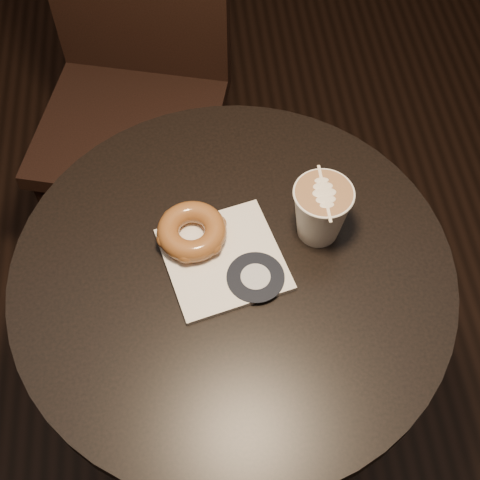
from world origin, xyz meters
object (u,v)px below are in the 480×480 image
(chair, at_px, (134,62))
(latte_cup, at_px, (321,212))
(doughnut, at_px, (192,231))
(cafe_table, at_px, (234,324))
(pastry_bag, at_px, (223,259))

(chair, xyz_separation_m, latte_cup, (0.31, -0.61, 0.22))
(doughnut, bearing_deg, cafe_table, -45.99)
(pastry_bag, distance_m, doughnut, 0.07)
(chair, bearing_deg, cafe_table, -60.73)
(cafe_table, height_order, doughnut, doughnut)
(chair, bearing_deg, doughnut, -64.65)
(pastry_bag, height_order, latte_cup, latte_cup)
(doughnut, height_order, latte_cup, latte_cup)
(cafe_table, distance_m, doughnut, 0.24)
(latte_cup, bearing_deg, cafe_table, -158.60)
(cafe_table, distance_m, chair, 0.69)
(pastry_bag, bearing_deg, cafe_table, -67.19)
(chair, relative_size, doughnut, 9.44)
(chair, height_order, doughnut, chair)
(cafe_table, distance_m, latte_cup, 0.30)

